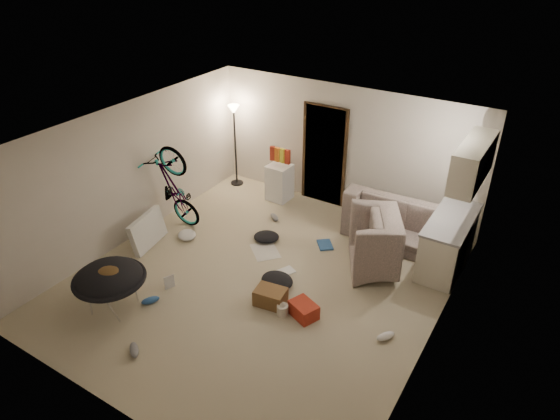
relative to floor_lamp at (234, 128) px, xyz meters
The scene contains 38 objects.
floor 3.81m from the floor_lamp, 47.83° to the right, with size 5.50×6.00×0.02m, color #B5AA8B.
ceiling 3.77m from the floor_lamp, 47.83° to the right, with size 5.50×6.00×0.02m, color white.
wall_back 2.43m from the floor_lamp, ahead, with size 5.50×0.02×2.50m, color beige.
wall_front 6.15m from the floor_lamp, 67.02° to the right, with size 5.50×0.02×2.50m, color beige.
wall_left 2.67m from the floor_lamp, 97.74° to the right, with size 0.02×6.00×2.50m, color beige.
wall_right 5.80m from the floor_lamp, 27.18° to the right, with size 0.02×6.00×2.50m, color beige.
doorway 2.05m from the floor_lamp, ahead, with size 0.85×0.10×2.04m, color black.
door_trim 2.04m from the floor_lamp, ahead, with size 0.97×0.04×2.10m, color #372413.
floor_lamp is the anchor object (origin of this frame).
kitchen_counter 4.95m from the floor_lamp, ahead, with size 0.60×1.50×0.88m, color beige.
counter_top 4.89m from the floor_lamp, ahead, with size 0.64×1.54×0.04m, color gray.
kitchen_uppers 5.04m from the floor_lamp, ahead, with size 0.38×1.40×0.65m, color beige.
sofa 4.14m from the floor_lamp, ahead, with size 2.28×0.89×0.67m, color #383F37.
armchair 4.42m from the floor_lamp, 16.12° to the right, with size 1.16×1.01×0.75m, color #383F37.
bicycle 2.24m from the floor_lamp, 87.23° to the right, with size 0.61×1.76×0.92m, color black.
book_asset 4.08m from the floor_lamp, 71.18° to the right, with size 0.17×0.24×0.02m, color #A62A18.
mini_fridge 1.51m from the floor_lamp, ahead, with size 0.45×0.45×0.77m, color white.
snack_box_0 1.07m from the floor_lamp, ahead, with size 0.10×0.07×0.30m, color #A62A18.
snack_box_1 1.18m from the floor_lamp, ahead, with size 0.10×0.07×0.30m, color orange.
snack_box_2 1.30m from the floor_lamp, ahead, with size 0.10×0.07×0.30m, color yellow.
snack_box_3 1.41m from the floor_lamp, ahead, with size 0.10×0.07×0.30m, color #A62A18.
saucer_chair 4.55m from the floor_lamp, 78.33° to the right, with size 1.07×1.07×0.76m.
hoodie 4.56m from the floor_lamp, 77.79° to the right, with size 0.48×0.40×0.22m, color brown.
sofa_drape 3.17m from the floor_lamp, ahead, with size 0.56×0.46×0.28m, color black.
tv_box 3.02m from the floor_lamp, 87.98° to the right, with size 0.11×0.88×0.58m, color silver.
drink_case_a 4.35m from the floor_lamp, 46.95° to the right, with size 0.46×0.33×0.26m, color brown.
drink_case_b 4.73m from the floor_lamp, 41.56° to the right, with size 0.40×0.30×0.23m, color #A62A18.
juicer 4.63m from the floor_lamp, 45.28° to the right, with size 0.17×0.17×0.25m.
newspaper 3.07m from the floor_lamp, 43.61° to the right, with size 0.43×0.57×0.01m, color beige.
book_blue 3.34m from the floor_lamp, 22.88° to the right, with size 0.25×0.33×0.03m, color #295595.
book_white 3.70m from the floor_lamp, 40.31° to the right, with size 0.21×0.27×0.03m, color silver.
shoe_1 2.20m from the floor_lamp, 29.90° to the right, with size 0.29×0.12×0.11m, color slate.
shoe_2 4.40m from the floor_lamp, 72.31° to the right, with size 0.28×0.11×0.10m, color #295595.
shoe_3 5.37m from the floor_lamp, 69.44° to the right, with size 0.29×0.12×0.11m, color slate.
shoe_4 5.58m from the floor_lamp, 31.56° to the right, with size 0.29×0.12×0.11m, color white.
clothes_lump_a 3.95m from the floor_lamp, 44.12° to the right, with size 0.54×0.46×0.17m, color black.
clothes_lump_b 2.73m from the floor_lamp, 41.13° to the right, with size 0.47×0.40×0.14m, color black.
clothes_lump_c 2.68m from the floor_lamp, 76.96° to the right, with size 0.38×0.33×0.12m, color silver.
Camera 1 is at (3.70, -5.37, 5.05)m, focal length 32.00 mm.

